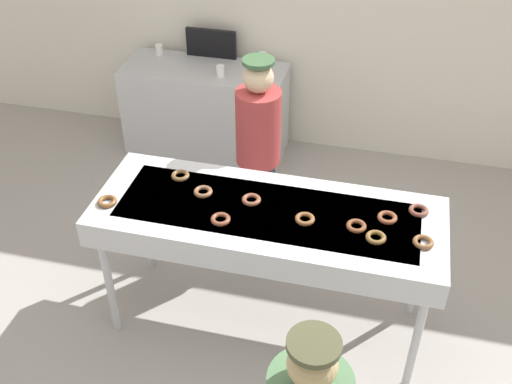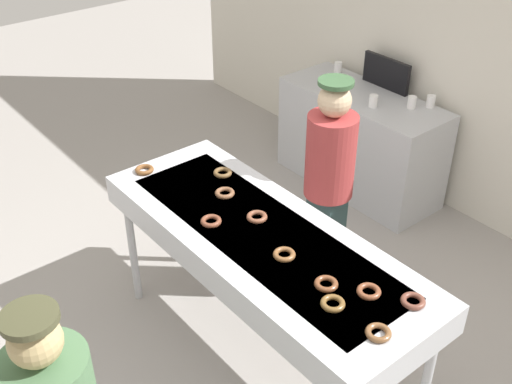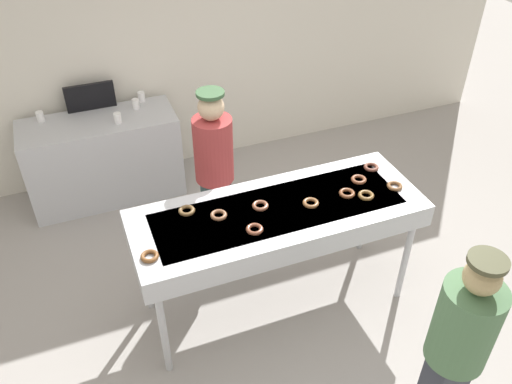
{
  "view_description": "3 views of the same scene",
  "coord_description": "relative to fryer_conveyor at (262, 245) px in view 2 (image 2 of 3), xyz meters",
  "views": [
    {
      "loc": [
        0.65,
        -2.99,
        3.53
      ],
      "look_at": [
        -0.11,
        0.13,
        1.09
      ],
      "focal_mm": 42.58,
      "sensor_mm": 36.0,
      "label": 1
    },
    {
      "loc": [
        2.28,
        -1.91,
        3.27
      ],
      "look_at": [
        -0.19,
        0.11,
        1.2
      ],
      "focal_mm": 44.09,
      "sensor_mm": 36.0,
      "label": 2
    },
    {
      "loc": [
        -1.31,
        -2.89,
        3.62
      ],
      "look_at": [
        -0.11,
        0.2,
        1.1
      ],
      "focal_mm": 37.11,
      "sensor_mm": 36.0,
      "label": 3
    }
  ],
  "objects": [
    {
      "name": "prep_counter",
      "position": [
        -1.11,
        2.12,
        -0.49
      ],
      "size": [
        1.59,
        0.64,
        0.94
      ],
      "primitive_type": "cube",
      "color": "#B7BABF",
      "rests_on": "ground"
    },
    {
      "name": "ground_plane",
      "position": [
        0.0,
        0.0,
        -0.96
      ],
      "size": [
        16.0,
        16.0,
        0.0
      ],
      "primitive_type": "plane",
      "color": "#9E9993"
    },
    {
      "name": "paper_cup_0",
      "position": [
        -0.68,
        2.23,
        0.04
      ],
      "size": [
        0.07,
        0.07,
        0.11
      ],
      "primitive_type": "cylinder",
      "color": "white",
      "rests_on": "prep_counter"
    },
    {
      "name": "worker_baker",
      "position": [
        -0.26,
        0.82,
        0.02
      ],
      "size": [
        0.34,
        0.34,
        1.71
      ],
      "rotation": [
        0.0,
        0.0,
        2.98
      ],
      "color": "#293F3F",
      "rests_on": "ground"
    },
    {
      "name": "chocolate_donut_7",
      "position": [
        -0.67,
        0.21,
        0.11
      ],
      "size": [
        0.16,
        0.16,
        0.03
      ],
      "primitive_type": "torus",
      "rotation": [
        0.0,
        0.0,
        0.35
      ],
      "color": "brown",
      "rests_on": "fryer_conveyor"
    },
    {
      "name": "menu_display",
      "position": [
        -1.11,
        2.39,
        0.12
      ],
      "size": [
        0.51,
        0.04,
        0.28
      ],
      "primitive_type": "cube",
      "color": "black",
      "rests_on": "prep_counter"
    },
    {
      "name": "chocolate_donut_4",
      "position": [
        -0.26,
        -0.18,
        0.11
      ],
      "size": [
        0.16,
        0.16,
        0.03
      ],
      "primitive_type": "torus",
      "rotation": [
        0.0,
        0.0,
        2.78
      ],
      "color": "brown",
      "rests_on": "fryer_conveyor"
    },
    {
      "name": "chocolate_donut_3",
      "position": [
        0.58,
        -0.04,
        0.11
      ],
      "size": [
        0.17,
        0.17,
        0.03
      ],
      "primitive_type": "torus",
      "rotation": [
        0.0,
        0.0,
        1.05
      ],
      "color": "brown",
      "rests_on": "fryer_conveyor"
    },
    {
      "name": "chocolate_donut_6",
      "position": [
        0.71,
        -0.12,
        0.11
      ],
      "size": [
        0.18,
        0.18,
        0.03
      ],
      "primitive_type": "torus",
      "rotation": [
        0.0,
        0.0,
        2.6
      ],
      "color": "brown",
      "rests_on": "fryer_conveyor"
    },
    {
      "name": "paper_cup_2",
      "position": [
        -1.64,
        2.31,
        0.04
      ],
      "size": [
        0.07,
        0.07,
        0.11
      ],
      "primitive_type": "cylinder",
      "color": "white",
      "rests_on": "prep_counter"
    },
    {
      "name": "chocolate_donut_5",
      "position": [
        0.95,
        0.21,
        0.11
      ],
      "size": [
        0.16,
        0.16,
        0.03
      ],
      "primitive_type": "torus",
      "rotation": [
        0.0,
        0.0,
        0.34
      ],
      "color": "brown",
      "rests_on": "fryer_conveyor"
    },
    {
      "name": "paper_cup_1",
      "position": [
        -0.59,
        2.37,
        0.04
      ],
      "size": [
        0.07,
        0.07,
        0.11
      ],
      "primitive_type": "cylinder",
      "color": "white",
      "rests_on": "prep_counter"
    },
    {
      "name": "chocolate_donut_10",
      "position": [
        0.25,
        -0.05,
        0.11
      ],
      "size": [
        0.13,
        0.13,
        0.03
      ],
      "primitive_type": "torus",
      "rotation": [
        0.0,
        0.0,
        3.13
      ],
      "color": "brown",
      "rests_on": "fryer_conveyor"
    },
    {
      "name": "chocolate_donut_9",
      "position": [
        -0.46,
        0.07,
        0.11
      ],
      "size": [
        0.14,
        0.14,
        0.03
      ],
      "primitive_type": "torus",
      "rotation": [
        0.0,
        0.0,
        1.67
      ],
      "color": "brown",
      "rests_on": "fryer_conveyor"
    },
    {
      "name": "chocolate_donut_1",
      "position": [
        0.99,
        -0.09,
        0.11
      ],
      "size": [
        0.16,
        0.16,
        0.03
      ],
      "primitive_type": "torus",
      "rotation": [
        0.0,
        0.0,
        1.22
      ],
      "color": "brown",
      "rests_on": "fryer_conveyor"
    },
    {
      "name": "fryer_conveyor",
      "position": [
        0.0,
        0.0,
        0.0
      ],
      "size": [
        2.29,
        0.84,
        1.05
      ],
      "color": "#B7BABF",
      "rests_on": "ground"
    },
    {
      "name": "chocolate_donut_0",
      "position": [
        -1.04,
        -0.18,
        0.11
      ],
      "size": [
        0.13,
        0.13,
        0.03
      ],
      "primitive_type": "torus",
      "rotation": [
        0.0,
        0.0,
        1.58
      ],
      "color": "brown",
      "rests_on": "fryer_conveyor"
    },
    {
      "name": "chocolate_donut_2",
      "position": [
        0.76,
        0.09,
        0.11
      ],
      "size": [
        0.16,
        0.16,
        0.03
      ],
      "primitive_type": "torus",
      "rotation": [
        0.0,
        0.0,
        2.78
      ],
      "color": "brown",
      "rests_on": "fryer_conveyor"
    },
    {
      "name": "chocolate_donut_8",
      "position": [
        -0.12,
        0.06,
        0.11
      ],
      "size": [
        0.16,
        0.16,
        0.03
      ],
      "primitive_type": "torus",
      "rotation": [
        0.0,
        0.0,
        1.85
      ],
      "color": "brown",
      "rests_on": "fryer_conveyor"
    },
    {
      "name": "paper_cup_3",
      "position": [
        -0.91,
        2.0,
        0.04
      ],
      "size": [
        0.07,
        0.07,
        0.11
      ],
      "primitive_type": "cylinder",
      "color": "white",
      "rests_on": "prep_counter"
    }
  ]
}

